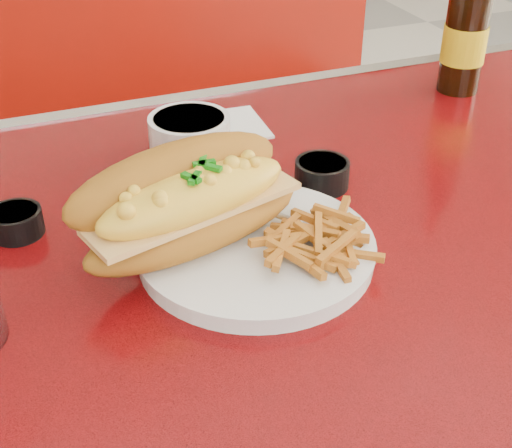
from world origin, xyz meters
name	(u,v)px	position (x,y,z in m)	size (l,w,h in m)	color
diner_table	(313,341)	(0.00, 0.00, 0.61)	(1.23, 0.83, 0.77)	red
booth_bench_far	(157,224)	(0.00, 0.81, 0.29)	(1.20, 0.51, 0.90)	maroon
dinner_plate	(256,249)	(-0.08, -0.02, 0.78)	(0.29, 0.29, 0.02)	silver
mac_hoagie	(188,200)	(-0.14, 0.01, 0.83)	(0.27, 0.18, 0.11)	#AA691B
fries_pile	(316,237)	(-0.03, -0.05, 0.80)	(0.10, 0.09, 0.03)	orange
fork	(290,221)	(-0.03, 0.00, 0.79)	(0.11, 0.15, 0.00)	silver
gravy_ramekin	(190,137)	(-0.08, 0.21, 0.80)	(0.13, 0.13, 0.06)	silver
sauce_cup_left	(16,221)	(-0.30, 0.11, 0.79)	(0.07, 0.07, 0.03)	black
sauce_cup_right	(322,173)	(0.04, 0.08, 0.79)	(0.07, 0.07, 0.03)	black
beer_bottle	(467,28)	(0.37, 0.27, 0.87)	(0.08, 0.08, 0.26)	black
paper_napkin	(225,126)	(-0.01, 0.28, 0.77)	(0.11, 0.11, 0.00)	white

